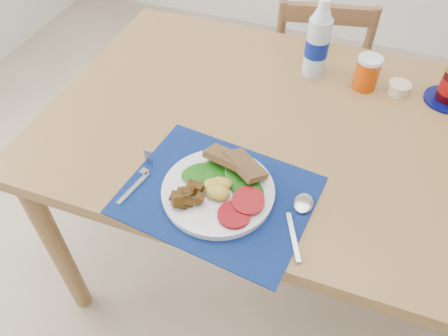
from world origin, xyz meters
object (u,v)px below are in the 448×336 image
at_px(breakfast_plate, 215,190).
at_px(water_bottle, 318,43).
at_px(chair_far, 316,66).
at_px(juice_glass, 367,74).

xyz_separation_m(breakfast_plate, water_bottle, (0.11, 0.57, 0.08)).
height_order(chair_far, water_bottle, chair_far).
bearing_deg(juice_glass, breakfast_plate, -116.14).
bearing_deg(chair_far, juice_glass, 103.55).
bearing_deg(water_bottle, chair_far, 94.72).
distance_m(breakfast_plate, juice_glass, 0.61).
distance_m(chair_far, juice_glass, 0.52).
distance_m(breakfast_plate, water_bottle, 0.58).
bearing_deg(breakfast_plate, water_bottle, 99.57).
height_order(chair_far, juice_glass, chair_far).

